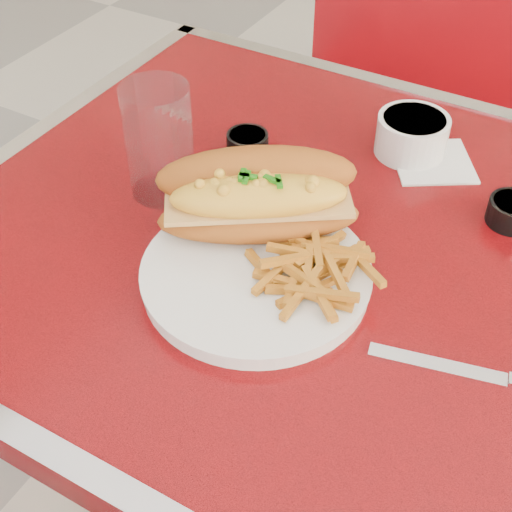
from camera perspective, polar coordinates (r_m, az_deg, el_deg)
The scene contains 11 objects.
diner_table at distance 0.98m, azimuth 11.48°, elevation -8.05°, with size 1.23×0.83×0.77m.
booth_bench_far at distance 1.79m, azimuth 19.42°, elevation 3.34°, with size 1.20×0.51×0.90m.
dinner_plate at distance 0.82m, azimuth 0.00°, elevation -1.50°, with size 0.30×0.30×0.02m.
mac_hoagie at distance 0.85m, azimuth 0.16°, elevation 4.82°, with size 0.27×0.23×0.11m.
fries_pile at distance 0.80m, azimuth 4.66°, elevation -0.70°, with size 0.12×0.11×0.03m, color orange, non-canonical shape.
fork at distance 0.83m, azimuth 4.71°, elevation -0.29°, with size 0.06×0.13×0.00m.
gravy_ramekin at distance 1.04m, azimuth 12.37°, elevation 9.50°, with size 0.11×0.11×0.06m.
sauce_cup_left at distance 1.03m, azimuth -0.69°, elevation 9.09°, with size 0.08×0.08×0.03m.
water_tumbler at distance 0.93m, azimuth -7.75°, elevation 9.08°, with size 0.09×0.09×0.15m, color silver.
knife at distance 0.77m, azimuth 18.75°, elevation -9.21°, with size 0.22×0.06×0.01m.
paper_napkin at distance 1.04m, azimuth 13.94°, elevation 7.33°, with size 0.11×0.11×0.00m, color white.
Camera 1 is at (0.13, -0.62, 1.35)m, focal length 50.00 mm.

